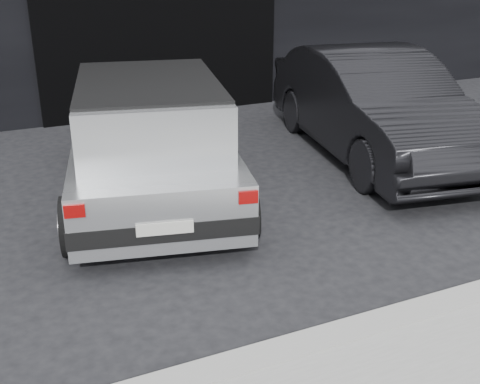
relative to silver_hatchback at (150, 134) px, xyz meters
name	(u,v)px	position (x,y,z in m)	size (l,w,h in m)	color
ground	(192,212)	(0.25, -0.58, -0.74)	(80.00, 80.00, 0.00)	black
garage_opening	(162,35)	(1.25, 3.41, 0.56)	(4.00, 0.10, 2.60)	black
curb	(433,311)	(1.25, -3.18, -0.68)	(18.00, 0.25, 0.12)	#969691
silver_hatchback	(150,134)	(0.00, 0.00, 0.00)	(2.45, 3.95, 1.35)	silver
second_car	(374,105)	(3.11, 0.20, -0.05)	(1.46, 4.20, 1.38)	black
cat_siamese	(218,231)	(0.24, -1.33, -0.63)	(0.28, 0.71, 0.24)	beige
cat_white	(145,229)	(-0.42, -1.15, -0.55)	(0.74, 0.49, 0.38)	white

